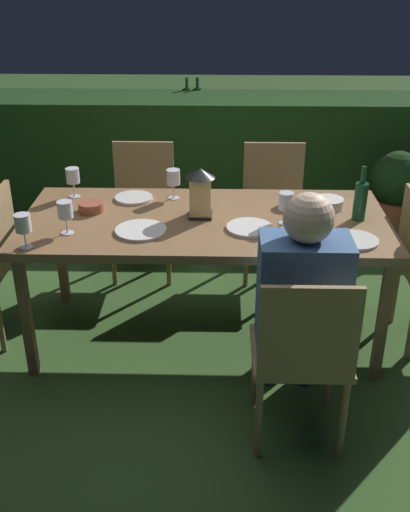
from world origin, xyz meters
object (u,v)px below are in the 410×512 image
at_px(chair_side_right_b, 273,204).
at_px(plate_a, 250,228).
at_px(green_bottle_on_table, 360,200).
at_px(plate_c, 134,198).
at_px(ice_bucket, 192,106).
at_px(wine_glass_b, 23,225).
at_px(wine_glass_e, 73,177).
at_px(plate_d, 355,240).
at_px(side_table, 193,143).
at_px(wine_glass_c, 65,211).
at_px(lantern_centerpiece, 200,190).
at_px(plate_b, 141,230).
at_px(bowl_bread, 328,203).
at_px(chair_side_right_a, 143,203).
at_px(wine_glass_a, 286,202).
at_px(wine_glass_d, 173,179).
at_px(bowl_salad, 91,207).
at_px(bowl_olives, 291,201).
at_px(chair_side_left_b, 303,352).
at_px(person_in_blue, 300,298).
at_px(dining_table, 205,228).
at_px(potted_plant_by_hedge, 396,190).

height_order(chair_side_right_b, plate_a, chair_side_right_b).
relative_size(green_bottle_on_table, plate_c, 1.36).
bearing_deg(ice_bucket, wine_glass_b, -103.66).
relative_size(wine_glass_e, plate_d, 0.75).
bearing_deg(side_table, wine_glass_c, -101.13).
relative_size(lantern_centerpiece, plate_b, 1.02).
height_order(chair_side_right_b, wine_glass_e, wine_glass_e).
distance_m(bowl_bread, ice_bucket, 2.38).
bearing_deg(green_bottle_on_table, chair_side_right_a, 146.27).
xyz_separation_m(wine_glass_a, wine_glass_d, (-0.60, 0.34, 0.00)).
distance_m(green_bottle_on_table, bowl_salad, 1.42).
distance_m(chair_side_right_a, bowl_salad, 0.82).
height_order(lantern_centerpiece, bowl_olives, lantern_centerpiece).
height_order(bowl_olives, bowl_salad, bowl_olives).
height_order(wine_glass_b, ice_bucket, ice_bucket).
height_order(chair_side_right_a, plate_d, chair_side_right_a).
bearing_deg(chair_side_left_b, green_bottle_on_table, 66.25).
xyz_separation_m(green_bottle_on_table, ice_bucket, (-0.97, 2.38, -0.08)).
distance_m(chair_side_left_b, wine_glass_e, 1.68).
distance_m(chair_side_left_b, bowl_salad, 1.42).
distance_m(wine_glass_c, plate_d, 1.42).
distance_m(chair_side_left_b, wine_glass_d, 1.33).
relative_size(wine_glass_e, plate_a, 0.72).
height_order(wine_glass_c, bowl_bread, wine_glass_c).
bearing_deg(wine_glass_a, wine_glass_b, -166.00).
bearing_deg(wine_glass_a, person_in_blue, -88.04).
bearing_deg(wine_glass_c, plate_c, 59.93).
bearing_deg(lantern_centerpiece, chair_side_left_b, -62.00).
height_order(green_bottle_on_table, plate_a, green_bottle_on_table).
xyz_separation_m(green_bottle_on_table, side_table, (-0.97, 2.38, -0.40)).
distance_m(wine_glass_e, plate_a, 1.07).
height_order(dining_table, chair_side_left_b, chair_side_left_b).
height_order(bowl_bread, bowl_salad, bowl_bread).
height_order(plate_c, plate_d, same).
bearing_deg(plate_c, wine_glass_a, -21.33).
xyz_separation_m(wine_glass_c, wine_glass_d, (0.50, 0.49, 0.00)).
relative_size(chair_side_right_a, lantern_centerpiece, 3.28).
bearing_deg(person_in_blue, bowl_salad, 145.58).
xyz_separation_m(wine_glass_b, wine_glass_c, (0.16, 0.17, 0.00)).
distance_m(chair_side_right_b, wine_glass_b, 1.79).
relative_size(side_table, potted_plant_by_hedge, 1.02).
bearing_deg(bowl_salad, bowl_olives, 5.13).
bearing_deg(chair_side_left_b, bowl_bread, 76.63).
height_order(dining_table, wine_glass_a, wine_glass_a).
xyz_separation_m(chair_side_right_b, plate_b, (-0.75, -1.01, 0.26)).
height_order(chair_side_right_b, potted_plant_by_hedge, chair_side_right_b).
xyz_separation_m(person_in_blue, wine_glass_e, (-1.18, 0.93, 0.22)).
xyz_separation_m(chair_side_right_b, plate_a, (-0.20, -0.96, 0.26)).
relative_size(chair_side_left_b, plate_b, 3.36).
bearing_deg(potted_plant_by_hedge, side_table, 149.79).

